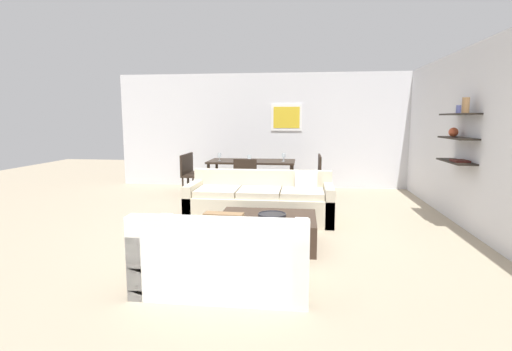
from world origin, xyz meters
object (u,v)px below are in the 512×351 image
object	(u,v)px
dining_chair_foot	(246,178)
dining_table	(252,164)
decorative_bowl	(272,216)
dining_chair_left_near	(189,172)
coffee_table	(267,231)
dining_chair_right_near	(314,174)
wine_glass_left_near	(219,155)
dining_chair_left_far	(194,170)
wine_glass_right_far	(284,155)
loveseat_white	(225,258)
dining_chair_right_far	(314,172)
sofa_beige	(261,202)
wine_glass_right_near	(283,156)
wine_glass_foot	(249,157)

from	to	relation	value
dining_chair_foot	dining_table	bearing A→B (deg)	90.00
decorative_bowl	dining_chair_left_near	size ratio (longest dim) A/B	0.41
coffee_table	dining_chair_right_near	xyz separation A→B (m)	(0.68, 3.10, 0.31)
dining_table	wine_glass_left_near	bearing A→B (deg)	-170.75
dining_table	dining_chair_left_near	size ratio (longest dim) A/B	2.08
dining_chair_left_far	wine_glass_right_far	world-z (taller)	wine_glass_right_far
loveseat_white	dining_chair_right_far	bearing A→B (deg)	78.63
coffee_table	dining_chair_left_near	size ratio (longest dim) A/B	1.43
sofa_beige	wine_glass_right_near	distance (m)	2.04
dining_chair_right_far	dining_table	bearing A→B (deg)	-171.35
wine_glass_left_near	wine_glass_right_far	size ratio (longest dim) A/B	1.05
wine_glass_left_near	dining_chair_right_far	bearing A→B (deg)	8.85
coffee_table	wine_glass_left_near	distance (m)	3.52
coffee_table	dining_chair_left_far	xyz separation A→B (m)	(-1.96, 3.50, 0.31)
dining_table	dining_chair_left_near	world-z (taller)	dining_chair_left_near
decorative_bowl	wine_glass_right_near	distance (m)	3.30
sofa_beige	loveseat_white	xyz separation A→B (m)	(-0.07, -2.58, 0.00)
dining_chair_left_near	dining_chair_right_near	world-z (taller)	same
sofa_beige	dining_chair_foot	world-z (taller)	dining_chair_foot
loveseat_white	dining_chair_right_near	distance (m)	4.54
wine_glass_left_near	wine_glass_right_far	bearing A→B (deg)	9.25
sofa_beige	loveseat_white	size ratio (longest dim) A/B	1.43
sofa_beige	dining_chair_left_near	xyz separation A→B (m)	(-1.74, 1.85, 0.21)
wine_glass_foot	wine_glass_right_near	distance (m)	0.73
dining_table	sofa_beige	bearing A→B (deg)	-78.52
coffee_table	decorative_bowl	bearing A→B (deg)	-47.40
sofa_beige	dining_table	distance (m)	2.13
decorative_bowl	wine_glass_left_near	bearing A→B (deg)	113.02
sofa_beige	dining_chair_right_near	world-z (taller)	dining_chair_right_near
sofa_beige	wine_glass_right_far	distance (m)	2.25
wine_glass_foot	wine_glass_left_near	xyz separation A→B (m)	(-0.68, 0.28, 0.00)
coffee_table	wine_glass_right_near	xyz separation A→B (m)	(0.04, 3.19, 0.68)
sofa_beige	dining_chair_right_near	xyz separation A→B (m)	(0.90, 1.85, 0.21)
loveseat_white	wine_glass_foot	world-z (taller)	wine_glass_foot
dining_chair_right_far	wine_glass_foot	size ratio (longest dim) A/B	5.59
wine_glass_right_near	dining_table	bearing A→B (deg)	170.75
dining_chair_foot	wine_glass_right_near	xyz separation A→B (m)	(0.68, 0.74, 0.36)
wine_glass_right_near	wine_glass_right_far	world-z (taller)	wine_glass_right_near
decorative_bowl	wine_glass_right_far	world-z (taller)	wine_glass_right_far
dining_chair_right_far	dining_chair_foot	distance (m)	1.69
coffee_table	dining_chair_left_near	distance (m)	3.68
wine_glass_left_near	dining_chair_left_far	bearing A→B (deg)	154.12
loveseat_white	wine_glass_right_far	bearing A→B (deg)	86.02
loveseat_white	dining_chair_right_far	xyz separation A→B (m)	(0.97, 4.84, 0.21)
dining_table	wine_glass_foot	world-z (taller)	wine_glass_foot
dining_chair_right_near	wine_glass_foot	size ratio (longest dim) A/B	5.59
decorative_bowl	dining_chair_foot	distance (m)	2.63
decorative_bowl	wine_glass_foot	world-z (taller)	wine_glass_foot
dining_chair_right_far	wine_glass_left_near	world-z (taller)	wine_glass_left_near
dining_chair_right_near	dining_chair_foot	world-z (taller)	same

